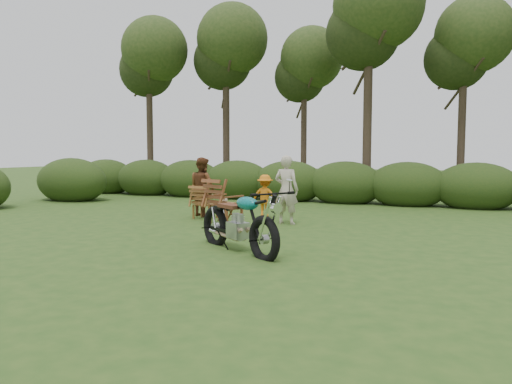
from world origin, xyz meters
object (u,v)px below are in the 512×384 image
at_px(adult_b, 203,216).
at_px(motorcycle, 238,251).
at_px(lawn_chair_right, 226,224).
at_px(lawn_chair_left, 205,218).
at_px(child, 265,218).
at_px(side_table, 226,213).
at_px(cup, 225,201).
at_px(adult_a, 286,224).

bearing_deg(adult_b, motorcycle, 153.34).
height_order(lawn_chair_right, adult_b, adult_b).
xyz_separation_m(lawn_chair_left, child, (1.41, 0.62, 0.00)).
height_order(side_table, cup, cup).
xyz_separation_m(lawn_chair_left, adult_a, (2.24, -0.08, 0.00)).
xyz_separation_m(lawn_chair_right, adult_b, (-1.21, 1.02, 0.00)).
height_order(lawn_chair_left, side_table, side_table).
height_order(motorcycle, lawn_chair_right, motorcycle).
distance_m(adult_b, child, 1.73).
distance_m(lawn_chair_left, adult_b, 0.53).
bearing_deg(child, cup, 61.66).
bearing_deg(lawn_chair_left, motorcycle, 128.94).
bearing_deg(lawn_chair_right, cup, 69.26).
bearing_deg(motorcycle, adult_b, 159.71).
height_order(adult_a, adult_b, adult_a).
xyz_separation_m(side_table, child, (0.52, 1.19, -0.25)).
distance_m(lawn_chair_right, adult_b, 1.58).
distance_m(side_table, adult_b, 1.58).
xyz_separation_m(cup, adult_b, (-1.19, 1.04, -0.55)).
bearing_deg(child, lawn_chair_right, 62.01).
distance_m(lawn_chair_left, child, 1.53).
xyz_separation_m(side_table, adult_a, (1.35, 0.49, -0.25)).
bearing_deg(cup, lawn_chair_left, 144.83).
height_order(lawn_chair_right, adult_a, adult_a).
bearing_deg(adult_a, cup, 25.89).
distance_m(motorcycle, cup, 3.30).
relative_size(adult_a, adult_b, 1.04).
relative_size(lawn_chair_right, child, 0.95).
bearing_deg(motorcycle, cup, 153.84).
bearing_deg(motorcycle, adult_a, 128.34).
height_order(cup, adult_a, adult_a).
bearing_deg(side_table, adult_b, 140.42).
bearing_deg(motorcycle, lawn_chair_left, 159.73).
distance_m(lawn_chair_right, side_table, 0.25).
height_order(motorcycle, lawn_chair_left, motorcycle).
xyz_separation_m(motorcycle, adult_b, (-2.86, 3.84, 0.00)).
xyz_separation_m(lawn_chair_left, adult_b, (-0.31, 0.42, 0.00)).
height_order(cup, adult_b, adult_b).
distance_m(motorcycle, lawn_chair_left, 4.26).
xyz_separation_m(motorcycle, lawn_chair_left, (-2.55, 3.42, 0.00)).
xyz_separation_m(lawn_chair_right, adult_a, (1.34, 0.52, 0.00)).
bearing_deg(lawn_chair_left, child, -154.03).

